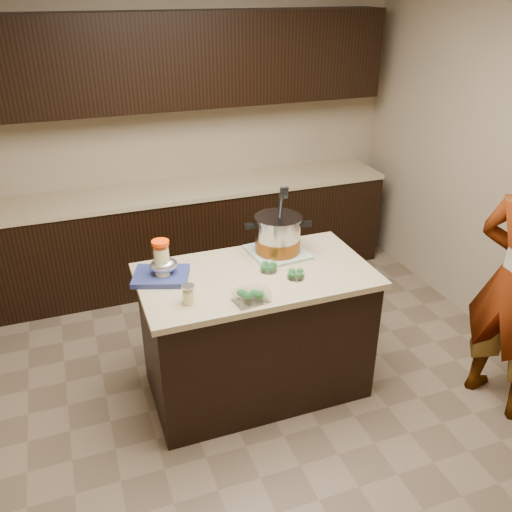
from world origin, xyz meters
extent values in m
plane|color=brown|center=(0.00, 0.00, 0.00)|extent=(4.00, 4.00, 0.00)
cube|color=tan|center=(0.00, 2.00, 1.35)|extent=(4.00, 0.04, 2.70)
cube|color=tan|center=(0.00, -2.00, 1.35)|extent=(4.00, 0.04, 2.70)
cube|color=black|center=(0.00, 1.70, 0.43)|extent=(3.60, 0.60, 0.86)
cube|color=tan|center=(0.00, 1.70, 0.88)|extent=(3.60, 0.63, 0.04)
cube|color=black|center=(0.00, 1.82, 1.95)|extent=(3.60, 0.35, 0.75)
cube|color=black|center=(0.00, 0.00, 0.43)|extent=(1.40, 0.75, 0.86)
cube|color=tan|center=(0.00, 0.00, 0.88)|extent=(1.46, 0.81, 0.04)
cube|color=#5A8665|center=(0.23, 0.21, 0.91)|extent=(0.39, 0.39, 0.02)
cylinder|color=#B7B7BC|center=(0.23, 0.21, 1.04)|extent=(0.36, 0.36, 0.23)
cylinder|color=brown|center=(0.23, 0.21, 0.97)|extent=(0.36, 0.36, 0.09)
cylinder|color=#B7B7BC|center=(0.23, 0.21, 1.16)|extent=(0.38, 0.38, 0.02)
cube|color=black|center=(0.05, 0.25, 1.11)|extent=(0.08, 0.05, 0.03)
cube|color=black|center=(0.41, 0.16, 1.11)|extent=(0.08, 0.05, 0.03)
cylinder|color=black|center=(0.23, 0.18, 1.23)|extent=(0.05, 0.13, 0.29)
cylinder|color=#E5D88C|center=(-0.56, 0.13, 1.01)|extent=(0.10, 0.10, 0.21)
cylinder|color=white|center=(-0.56, 0.13, 1.02)|extent=(0.11, 0.11, 0.24)
cylinder|color=#FF4105|center=(-0.56, 0.13, 1.15)|extent=(0.11, 0.11, 0.02)
cylinder|color=#E5D88C|center=(-0.48, -0.20, 0.94)|extent=(0.08, 0.08, 0.08)
cylinder|color=white|center=(-0.48, -0.20, 0.95)|extent=(0.09, 0.09, 0.10)
cylinder|color=silver|center=(-0.48, -0.20, 1.01)|extent=(0.10, 0.10, 0.02)
cylinder|color=silver|center=(0.08, 0.00, 0.93)|extent=(0.12, 0.12, 0.05)
cylinder|color=silver|center=(0.21, -0.14, 0.93)|extent=(0.11, 0.11, 0.05)
cube|color=silver|center=(-0.14, -0.30, 0.94)|extent=(0.21, 0.17, 0.07)
cube|color=navy|center=(-0.57, 0.14, 0.92)|extent=(0.40, 0.36, 0.03)
ellipsoid|color=silver|center=(-0.55, 0.14, 0.98)|extent=(0.17, 0.14, 0.09)
camera|label=1|loc=(-1.02, -2.79, 2.53)|focal=38.00mm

